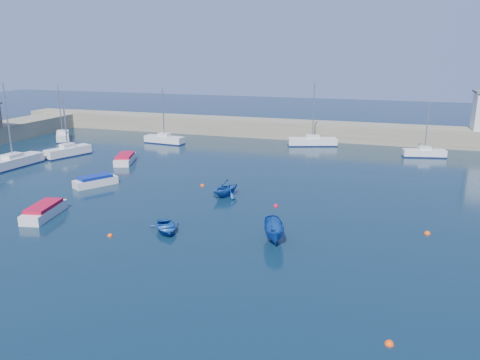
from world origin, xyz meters
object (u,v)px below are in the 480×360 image
(sailboat_3, at_px, (68,151))
(dinghy_right, at_px, (274,231))
(sailboat_7, at_px, (424,153))
(sailboat_6, at_px, (312,141))
(dinghy_center, at_px, (166,227))
(motorboat_2, at_px, (125,159))
(motorboat_0, at_px, (44,211))
(motorboat_1, at_px, (95,181))
(sailboat_2, at_px, (13,162))
(dinghy_left, at_px, (226,188))
(sailboat_5, at_px, (164,139))
(sailboat_4, at_px, (63,136))

(sailboat_3, height_order, dinghy_right, sailboat_3)
(sailboat_7, relative_size, dinghy_right, 1.88)
(sailboat_6, relative_size, dinghy_center, 2.81)
(motorboat_2, distance_m, dinghy_right, 29.31)
(motorboat_0, bearing_deg, motorboat_1, 87.62)
(sailboat_2, relative_size, dinghy_left, 3.09)
(sailboat_3, height_order, sailboat_5, sailboat_5)
(sailboat_3, distance_m, dinghy_right, 37.13)
(motorboat_2, height_order, dinghy_left, dinghy_left)
(sailboat_4, height_order, dinghy_right, sailboat_4)
(sailboat_3, height_order, sailboat_4, sailboat_4)
(dinghy_left, bearing_deg, motorboat_0, -116.67)
(sailboat_3, distance_m, sailboat_7, 45.73)
(sailboat_6, distance_m, sailboat_7, 15.17)
(sailboat_7, distance_m, dinghy_center, 38.81)
(motorboat_1, relative_size, dinghy_right, 1.18)
(sailboat_4, xyz_separation_m, motorboat_2, (17.17, -10.34, -0.08))
(sailboat_6, relative_size, dinghy_left, 2.85)
(sailboat_2, distance_m, sailboat_5, 21.17)
(motorboat_2, xyz_separation_m, dinghy_center, (14.95, -18.86, -0.16))
(sailboat_5, bearing_deg, motorboat_0, -164.84)
(sailboat_7, height_order, dinghy_center, sailboat_7)
(sailboat_3, bearing_deg, dinghy_left, -1.97)
(sailboat_6, relative_size, dinghy_right, 2.40)
(sailboat_3, relative_size, sailboat_4, 0.97)
(sailboat_5, relative_size, dinghy_left, 2.54)
(sailboat_6, height_order, dinghy_center, sailboat_6)
(sailboat_2, xyz_separation_m, motorboat_2, (11.16, 6.13, -0.14))
(sailboat_3, distance_m, motorboat_1, 15.62)
(sailboat_2, height_order, dinghy_left, sailboat_2)
(sailboat_6, bearing_deg, dinghy_right, 166.38)
(sailboat_5, bearing_deg, sailboat_7, -80.56)
(motorboat_0, bearing_deg, sailboat_3, 111.87)
(dinghy_center, distance_m, dinghy_right, 8.19)
(sailboat_6, distance_m, dinghy_left, 27.01)
(sailboat_2, height_order, motorboat_2, sailboat_2)
(sailboat_7, distance_m, motorboat_1, 40.36)
(sailboat_6, distance_m, motorboat_2, 26.52)
(motorboat_2, height_order, dinghy_right, dinghy_right)
(sailboat_4, distance_m, motorboat_2, 20.04)
(dinghy_center, bearing_deg, sailboat_4, 102.51)
(sailboat_7, bearing_deg, sailboat_5, 80.97)
(sailboat_5, relative_size, motorboat_2, 1.48)
(sailboat_5, height_order, sailboat_6, sailboat_6)
(sailboat_2, relative_size, sailboat_5, 1.21)
(sailboat_4, relative_size, dinghy_left, 2.61)
(sailboat_7, height_order, dinghy_left, sailboat_7)
(sailboat_4, distance_m, motorboat_1, 28.19)
(sailboat_3, xyz_separation_m, motorboat_1, (11.43, -10.64, -0.17))
(sailboat_7, bearing_deg, dinghy_left, 129.72)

